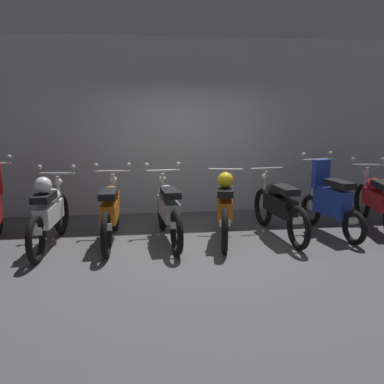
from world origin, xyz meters
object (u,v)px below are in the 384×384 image
at_px(motorbike_slot_2, 111,211).
at_px(motorbike_slot_3, 168,209).
at_px(motorbike_slot_1, 49,212).
at_px(motorbike_slot_6, 330,202).
at_px(motorbike_slot_7, 377,200).
at_px(motorbike_slot_4, 225,206).
at_px(motorbike_slot_5, 279,206).

bearing_deg(motorbike_slot_2, motorbike_slot_3, -1.80).
distance_m(motorbike_slot_1, motorbike_slot_3, 1.76).
distance_m(motorbike_slot_6, motorbike_slot_7, 0.90).
relative_size(motorbike_slot_1, motorbike_slot_2, 1.00).
relative_size(motorbike_slot_1, motorbike_slot_4, 1.01).
bearing_deg(motorbike_slot_2, motorbike_slot_4, -1.28).
bearing_deg(motorbike_slot_4, motorbike_slot_5, 0.86).
bearing_deg(motorbike_slot_5, motorbike_slot_4, -179.14).
height_order(motorbike_slot_4, motorbike_slot_6, motorbike_slot_6).
height_order(motorbike_slot_2, motorbike_slot_6, motorbike_slot_6).
bearing_deg(motorbike_slot_7, motorbike_slot_4, -175.64).
xyz_separation_m(motorbike_slot_4, motorbike_slot_7, (2.64, 0.20, -0.03)).
distance_m(motorbike_slot_5, motorbike_slot_6, 0.88).
bearing_deg(motorbike_slot_6, motorbike_slot_1, -178.32).
bearing_deg(motorbike_slot_6, motorbike_slot_3, -179.03).
bearing_deg(motorbike_slot_2, motorbike_slot_5, -0.57).
xyz_separation_m(motorbike_slot_2, motorbike_slot_6, (3.51, 0.02, 0.04)).
distance_m(motorbike_slot_3, motorbike_slot_6, 2.63).
height_order(motorbike_slot_3, motorbike_slot_6, motorbike_slot_6).
distance_m(motorbike_slot_5, motorbike_slot_7, 1.77).
relative_size(motorbike_slot_4, motorbike_slot_5, 0.99).
distance_m(motorbike_slot_2, motorbike_slot_3, 0.88).
relative_size(motorbike_slot_4, motorbike_slot_6, 1.16).
distance_m(motorbike_slot_4, motorbike_slot_5, 0.87).
bearing_deg(motorbike_slot_6, motorbike_slot_4, -178.15).
xyz_separation_m(motorbike_slot_1, motorbike_slot_3, (1.75, 0.08, -0.04)).
bearing_deg(motorbike_slot_2, motorbike_slot_7, 2.11).
bearing_deg(motorbike_slot_1, motorbike_slot_6, 1.68).
height_order(motorbike_slot_1, motorbike_slot_2, same).
distance_m(motorbike_slot_1, motorbike_slot_2, 0.89).
height_order(motorbike_slot_4, motorbike_slot_7, motorbike_slot_7).
bearing_deg(motorbike_slot_5, motorbike_slot_1, -178.61).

